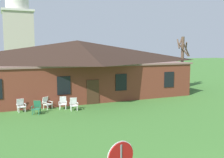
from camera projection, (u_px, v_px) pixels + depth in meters
brick_building at (78, 67)px, 25.99m from camera, size 21.43×10.40×5.59m
dome_tower at (18, 32)px, 43.60m from camera, size 5.18×5.18×17.00m
lawn_chair_by_porch at (21, 105)px, 19.05m from camera, size 0.71×0.75×0.96m
lawn_chair_near_door at (37, 107)px, 18.38m from camera, size 0.78×0.83×0.96m
lawn_chair_left_end at (47, 103)px, 19.88m from camera, size 0.84×0.86×0.96m
lawn_chair_middle at (63, 102)px, 19.99m from camera, size 0.74×0.79×0.96m
lawn_chair_right_end at (74, 104)px, 19.49m from camera, size 0.70×0.74×0.96m
bare_tree_beside_building at (182, 59)px, 30.74m from camera, size 1.67×1.71×6.20m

